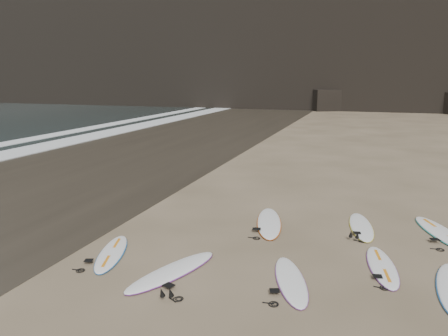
% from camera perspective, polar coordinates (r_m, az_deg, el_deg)
% --- Properties ---
extents(ground, '(240.00, 240.00, 0.00)m').
position_cam_1_polar(ground, '(9.86, 21.03, -13.18)').
color(ground, '#897559').
rests_on(ground, ground).
extents(wet_sand, '(12.00, 200.00, 0.01)m').
position_cam_1_polar(wet_sand, '(23.00, -14.40, 1.42)').
color(wet_sand, '#383026').
rests_on(wet_sand, ground).
extents(foam_near, '(2.20, 200.00, 0.05)m').
position_cam_1_polar(foam_near, '(26.36, -24.52, 2.06)').
color(foam_near, white).
rests_on(foam_near, ground).
extents(surfboard_0, '(1.43, 2.60, 0.09)m').
position_cam_1_polar(surfboard_0, '(9.47, -6.77, -13.20)').
color(surfboard_0, white).
rests_on(surfboard_0, ground).
extents(surfboard_1, '(1.25, 2.32, 0.08)m').
position_cam_1_polar(surfboard_1, '(9.14, 8.73, -14.26)').
color(surfboard_1, white).
rests_on(surfboard_1, ground).
extents(surfboard_2, '(0.89, 2.29, 0.08)m').
position_cam_1_polar(surfboard_2, '(10.22, 19.95, -11.94)').
color(surfboard_2, white).
rests_on(surfboard_2, ground).
extents(surfboard_5, '(1.24, 2.74, 0.10)m').
position_cam_1_polar(surfboard_5, '(12.34, 5.90, -7.07)').
color(surfboard_5, white).
rests_on(surfboard_5, ground).
extents(surfboard_6, '(0.90, 2.42, 0.09)m').
position_cam_1_polar(surfboard_6, '(12.56, 17.48, -7.27)').
color(surfboard_6, white).
rests_on(surfboard_6, ground).
extents(surfboard_7, '(1.49, 2.72, 0.10)m').
position_cam_1_polar(surfboard_7, '(12.85, 26.55, -7.54)').
color(surfboard_7, white).
rests_on(surfboard_7, ground).
extents(surfboard_11, '(1.24, 2.28, 0.08)m').
position_cam_1_polar(surfboard_11, '(10.62, -14.46, -10.68)').
color(surfboard_11, white).
rests_on(surfboard_11, ground).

